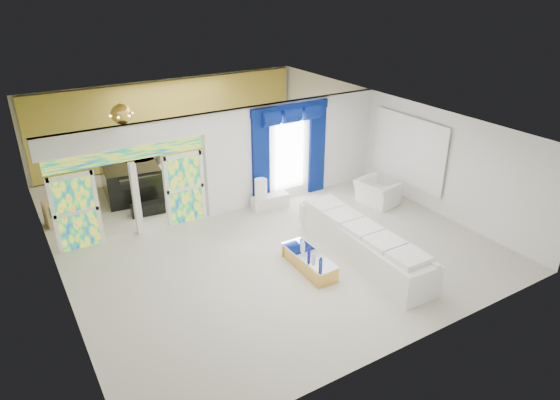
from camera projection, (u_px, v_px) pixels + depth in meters
floor at (249, 222)px, 13.90m from camera, size 12.00×12.00×0.00m
dividing_wall at (294, 149)px, 15.05m from camera, size 5.70×0.18×3.00m
dividing_header at (125, 136)px, 12.19m from camera, size 4.30×0.18×0.55m
stained_panel_left at (76, 212)px, 12.24m from camera, size 0.95×0.04×2.00m
stained_panel_right at (185, 188)px, 13.58m from camera, size 0.95×0.04×2.00m
stained_transom at (127, 154)px, 12.38m from camera, size 4.00×0.05×0.35m
window_pane at (289, 153)px, 14.88m from camera, size 1.00×0.02×2.30m
blue_drape_left at (261, 161)px, 14.41m from camera, size 0.55×0.10×2.80m
blue_drape_right at (317, 149)px, 15.35m from camera, size 0.55×0.10×2.80m
blue_pelmet at (290, 108)px, 14.28m from camera, size 2.60×0.12×0.25m
wall_mirror at (409, 150)px, 14.80m from camera, size 0.04×2.70×1.90m
gold_curtains at (171, 121)px, 17.84m from camera, size 9.70×0.12×2.90m
white_sofa at (362, 245)px, 11.98m from camera, size 1.07×4.22×0.80m
coffee_table at (309, 262)px, 11.66m from camera, size 0.62×1.67×0.37m
console_table at (270, 201)px, 14.73m from camera, size 1.16×0.44×0.38m
table_lamp at (261, 189)px, 14.39m from camera, size 0.36×0.36×0.58m
armchair at (377, 193)px, 14.85m from camera, size 1.19×1.31×0.75m
grand_piano at (131, 179)px, 15.43m from camera, size 1.81×2.25×1.06m
piano_bench at (148, 209)px, 14.34m from camera, size 0.99×0.47×0.32m
tv_console at (55, 213)px, 13.62m from camera, size 0.57×0.53×0.73m
chandelier at (121, 114)px, 14.34m from camera, size 0.60×0.60×0.60m
decanters at (311, 255)px, 11.45m from camera, size 0.23×1.01×0.22m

